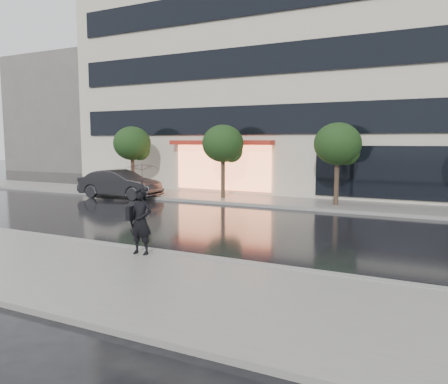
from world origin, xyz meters
The scene contains 12 objects.
ground centered at (0.00, 0.00, 0.00)m, with size 120.00×120.00×0.00m, color black.
sidewalk_near centered at (0.00, -3.25, 0.06)m, with size 60.00×4.50×0.12m, color slate.
sidewalk_far centered at (0.00, 10.25, 0.06)m, with size 60.00×3.50×0.12m, color slate.
curb_near centered at (0.00, -1.00, 0.07)m, with size 60.00×0.25×0.14m, color gray.
curb_far centered at (0.00, 8.50, 0.07)m, with size 60.00×0.25×0.14m, color gray.
office_building centered at (0.00, 17.97, 9.00)m, with size 30.00×12.76×18.00m.
bg_building_left centered at (-28.00, 26.00, 6.00)m, with size 14.00×10.00×12.00m, color #59544F.
tree_far_west centered at (-8.94, 10.03, 2.92)m, with size 2.20×2.20×3.99m.
tree_mid_west centered at (-2.94, 10.03, 2.92)m, with size 2.20×2.20×3.99m.
tree_mid_east centered at (3.06, 10.03, 2.92)m, with size 2.20×2.20×3.99m.
parked_car centered at (-8.49, 8.23, 0.77)m, with size 1.64×4.69×1.55m, color black.
pedestrian_with_umbrella centered at (0.39, -1.50, 1.67)m, with size 1.00×1.01×2.43m.
Camera 1 is at (7.43, -10.68, 3.10)m, focal length 35.00 mm.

